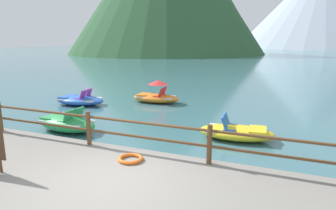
{
  "coord_description": "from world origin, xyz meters",
  "views": [
    {
      "loc": [
        3.26,
        -4.86,
        3.27
      ],
      "look_at": [
        -0.74,
        5.0,
        0.9
      ],
      "focal_mm": 31.7,
      "sensor_mm": 36.0,
      "label": 1
    }
  ],
  "objects_px": {
    "pedal_boat_2": "(156,96)",
    "pedal_boat_3": "(67,123)",
    "life_ring": "(131,159)",
    "pedal_boat_0": "(80,100)",
    "pedal_boat_1": "(237,132)"
  },
  "relations": [
    {
      "from": "pedal_boat_1",
      "to": "pedal_boat_0",
      "type": "bearing_deg",
      "value": 163.85
    },
    {
      "from": "pedal_boat_0",
      "to": "life_ring",
      "type": "bearing_deg",
      "value": -43.86
    },
    {
      "from": "life_ring",
      "to": "pedal_boat_0",
      "type": "height_order",
      "value": "pedal_boat_0"
    },
    {
      "from": "pedal_boat_1",
      "to": "pedal_boat_3",
      "type": "distance_m",
      "value": 6.03
    },
    {
      "from": "pedal_boat_0",
      "to": "pedal_boat_1",
      "type": "relative_size",
      "value": 1.06
    },
    {
      "from": "pedal_boat_2",
      "to": "pedal_boat_3",
      "type": "bearing_deg",
      "value": -99.27
    },
    {
      "from": "pedal_boat_0",
      "to": "pedal_boat_1",
      "type": "height_order",
      "value": "pedal_boat_1"
    },
    {
      "from": "pedal_boat_3",
      "to": "pedal_boat_2",
      "type": "bearing_deg",
      "value": 80.73
    },
    {
      "from": "pedal_boat_1",
      "to": "pedal_boat_2",
      "type": "relative_size",
      "value": 0.99
    },
    {
      "from": "life_ring",
      "to": "pedal_boat_0",
      "type": "relative_size",
      "value": 0.23
    },
    {
      "from": "pedal_boat_2",
      "to": "pedal_boat_0",
      "type": "bearing_deg",
      "value": -149.87
    },
    {
      "from": "pedal_boat_0",
      "to": "pedal_boat_1",
      "type": "bearing_deg",
      "value": -16.15
    },
    {
      "from": "pedal_boat_0",
      "to": "pedal_boat_2",
      "type": "xyz_separation_m",
      "value": [
        3.38,
        1.96,
        0.12
      ]
    },
    {
      "from": "pedal_boat_2",
      "to": "pedal_boat_3",
      "type": "distance_m",
      "value": 5.84
    },
    {
      "from": "life_ring",
      "to": "pedal_boat_2",
      "type": "height_order",
      "value": "pedal_boat_2"
    }
  ]
}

